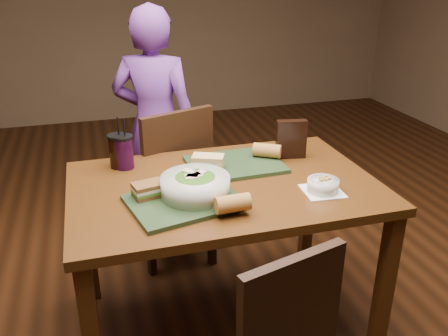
{
  "coord_description": "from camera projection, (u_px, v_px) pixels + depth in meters",
  "views": [
    {
      "loc": [
        -0.51,
        -1.76,
        1.61
      ],
      "look_at": [
        0.0,
        0.0,
        0.82
      ],
      "focal_mm": 38.0,
      "sensor_mm": 36.0,
      "label": 1
    }
  ],
  "objects": [
    {
      "name": "ground",
      "position": [
        224.0,
        321.0,
        2.32
      ],
      "size": [
        6.0,
        6.0,
        0.0
      ],
      "primitive_type": "plane",
      "color": "#381C0B",
      "rests_on": "ground"
    },
    {
      "name": "dining_table",
      "position": [
        224.0,
        202.0,
        2.06
      ],
      "size": [
        1.3,
        0.85,
        0.75
      ],
      "color": "#4C2A0F",
      "rests_on": "ground"
    },
    {
      "name": "chair_far",
      "position": [
        176.0,
        180.0,
        2.6
      ],
      "size": [
        0.52,
        0.53,
        0.94
      ],
      "color": "black",
      "rests_on": "ground"
    },
    {
      "name": "diner",
      "position": [
        155.0,
        126.0,
        2.87
      ],
      "size": [
        0.61,
        0.53,
        1.42
      ],
      "primitive_type": "imported",
      "rotation": [
        0.0,
        0.0,
        2.71
      ],
      "color": "#683289",
      "rests_on": "ground"
    },
    {
      "name": "tray_near",
      "position": [
        185.0,
        202.0,
        1.85
      ],
      "size": [
        0.48,
        0.4,
        0.02
      ],
      "primitive_type": "cube",
      "rotation": [
        0.0,
        0.0,
        0.22
      ],
      "color": "#24381D",
      "rests_on": "dining_table"
    },
    {
      "name": "tray_far",
      "position": [
        235.0,
        164.0,
        2.19
      ],
      "size": [
        0.43,
        0.34,
        0.02
      ],
      "primitive_type": "cube",
      "rotation": [
        0.0,
        0.0,
        0.04
      ],
      "color": "#24381D",
      "rests_on": "dining_table"
    },
    {
      "name": "salad_bowl",
      "position": [
        195.0,
        185.0,
        1.86
      ],
      "size": [
        0.27,
        0.27,
        0.09
      ],
      "color": "silver",
      "rests_on": "tray_near"
    },
    {
      "name": "soup_bowl",
      "position": [
        323.0,
        185.0,
        1.94
      ],
      "size": [
        0.17,
        0.17,
        0.06
      ],
      "color": "white",
      "rests_on": "dining_table"
    },
    {
      "name": "sandwich_near",
      "position": [
        149.0,
        190.0,
        1.86
      ],
      "size": [
        0.13,
        0.11,
        0.06
      ],
      "color": "#593819",
      "rests_on": "tray_near"
    },
    {
      "name": "sandwich_far",
      "position": [
        208.0,
        161.0,
        2.13
      ],
      "size": [
        0.16,
        0.13,
        0.06
      ],
      "color": "tan",
      "rests_on": "tray_far"
    },
    {
      "name": "baguette_near",
      "position": [
        233.0,
        203.0,
        1.75
      ],
      "size": [
        0.13,
        0.07,
        0.07
      ],
      "primitive_type": "cylinder",
      "rotation": [
        0.0,
        1.57,
        0.03
      ],
      "color": "#AD7533",
      "rests_on": "tray_near"
    },
    {
      "name": "baguette_far",
      "position": [
        267.0,
        150.0,
        2.24
      ],
      "size": [
        0.14,
        0.12,
        0.06
      ],
      "primitive_type": "cylinder",
      "rotation": [
        0.0,
        1.57,
        -0.55
      ],
      "color": "#AD7533",
      "rests_on": "tray_far"
    },
    {
      "name": "cup_cola",
      "position": [
        118.0,
        151.0,
        2.16
      ],
      "size": [
        0.09,
        0.09,
        0.24
      ],
      "color": "black",
      "rests_on": "dining_table"
    },
    {
      "name": "cup_berry",
      "position": [
        124.0,
        152.0,
        2.15
      ],
      "size": [
        0.09,
        0.09,
        0.24
      ],
      "color": "black",
      "rests_on": "dining_table"
    },
    {
      "name": "chip_bag",
      "position": [
        291.0,
        139.0,
        2.26
      ],
      "size": [
        0.15,
        0.07,
        0.19
      ],
      "primitive_type": "cube",
      "rotation": [
        0.0,
        0.0,
        -0.17
      ],
      "color": "black",
      "rests_on": "dining_table"
    }
  ]
}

